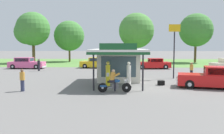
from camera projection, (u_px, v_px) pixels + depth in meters
ground_plane at (142, 89)px, 17.45m from camera, size 300.00×300.00×0.00m
grass_verge_strip at (129, 62)px, 47.32m from camera, size 120.00×24.00×0.01m
service_station_kiosk at (119, 62)px, 21.05m from camera, size 4.36×7.34×3.33m
gas_pump_nearside at (108, 75)px, 18.14m from camera, size 0.44×0.44×1.97m
gas_pump_offside at (129, 76)px, 18.08m from camera, size 0.44×0.44×1.95m
motorcycle_with_rider at (114, 83)px, 16.06m from camera, size 2.28×0.70×1.58m
featured_classic_sedan at (215, 78)px, 17.72m from camera, size 5.77×3.10×1.62m
parked_car_back_row_left at (98, 63)px, 34.45m from camera, size 5.29×2.43×1.53m
parked_car_back_row_centre_left at (153, 64)px, 33.26m from camera, size 5.14×2.34×1.47m
parked_car_back_row_right at (26, 63)px, 33.49m from camera, size 5.15×2.03×1.58m
bystander_chatting_near_pumps at (191, 70)px, 23.39m from camera, size 0.34×0.34×1.55m
bystander_leaning_by_kiosk at (39, 65)px, 30.20m from camera, size 0.34×0.34×1.55m
bystander_admiring_sedan at (22, 80)px, 16.42m from camera, size 0.34×0.34×1.55m
tree_oak_far_right at (136, 31)px, 48.08m from camera, size 7.17×7.17×9.93m
tree_oak_far_left at (196, 30)px, 45.73m from camera, size 6.42×6.42×9.51m
tree_oak_left at (31, 30)px, 44.48m from camera, size 6.36×6.36×9.63m
tree_oak_distant_spare at (69, 37)px, 48.73m from camera, size 6.21×6.21×8.43m
roadside_pole_sign at (174, 42)px, 22.81m from camera, size 1.10×0.12×5.24m
spare_tire_stack at (161, 83)px, 19.14m from camera, size 0.60×0.60×0.36m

